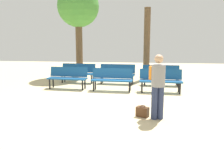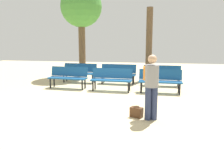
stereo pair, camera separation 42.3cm
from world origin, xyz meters
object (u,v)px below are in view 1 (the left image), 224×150
tree_0 (147,44)px  visitor_with_backpack (158,83)px  bench_r1_c1 (117,73)px  handbag (142,112)px  bench_r0_c0 (68,76)px  bench_r0_c2 (161,79)px  bench_r0_c1 (112,78)px  bench_r1_c0 (78,72)px  tree_1 (78,8)px  bench_r1_c2 (161,74)px

tree_0 → visitor_with_backpack: bearing=-89.3°
bench_r1_c1 → handbag: (1.06, -4.30, -0.37)m
bench_r0_c0 → tree_0: 4.35m
bench_r0_c2 → tree_0: 3.08m
handbag → bench_r1_c1: bearing=103.9°
bench_r1_c1 → tree_0: size_ratio=0.46×
bench_r0_c0 → tree_0: tree_0 is taller
bench_r0_c0 → tree_0: size_ratio=0.46×
bench_r0_c2 → bench_r1_c1: (-1.80, 1.45, 0.00)m
bench_r0_c0 → bench_r0_c1: same height
bench_r1_c0 → bench_r1_c1: same height
tree_0 → visitor_with_backpack: size_ratio=2.14×
bench_r0_c1 → visitor_with_backpack: visitor_with_backpack is taller
tree_1 → bench_r0_c1: bearing=-56.4°
bench_r0_c1 → bench_r0_c0: bearing=176.5°
bench_r0_c2 → tree_1: (-4.03, 3.28, 3.13)m
bench_r0_c0 → bench_r0_c1: bearing=-0.9°
visitor_with_backpack → handbag: 0.88m
bench_r1_c1 → handbag: size_ratio=4.43×
bench_r0_c0 → bench_r0_c2: size_ratio=1.01×
bench_r0_c2 → tree_0: size_ratio=0.46×
bench_r1_c2 → tree_1: size_ratio=0.34×
bench_r0_c2 → bench_r1_c0: bearing=159.3°
bench_r1_c1 → bench_r1_c2: (1.94, -0.13, 0.00)m
bench_r1_c1 → visitor_with_backpack: 4.63m
bench_r1_c2 → handbag: (-0.88, -4.17, -0.37)m
bench_r1_c1 → tree_0: (1.35, 1.32, 1.27)m
bench_r0_c2 → visitor_with_backpack: bearing=-95.6°
bench_r1_c0 → tree_0: 3.67m
tree_1 → bench_r1_c0: bearing=-77.7°
bench_r0_c2 → bench_r0_c0: bearing=178.7°
bench_r1_c1 → visitor_with_backpack: (1.42, -4.39, 0.43)m
bench_r0_c1 → bench_r1_c1: size_ratio=1.00×
bench_r0_c0 → tree_0: (3.27, 2.57, 1.27)m
bench_r1_c2 → tree_0: (-0.59, 1.45, 1.27)m
visitor_with_backpack → bench_r1_c1: bearing=-86.1°
bench_r0_c2 → visitor_with_backpack: 3.00m
bench_r0_c2 → bench_r1_c0: (-3.64, 1.50, 0.00)m
bench_r0_c1 → handbag: 3.11m
bench_r0_c0 → visitor_with_backpack: visitor_with_backpack is taller
handbag → bench_r0_c0: bearing=134.3°
bench_r1_c0 → tree_1: 3.62m
tree_0 → bench_r0_c0: bearing=-141.8°
bench_r1_c0 → bench_r1_c2: 3.79m
bench_r0_c2 → bench_r1_c2: (0.14, 1.32, 0.00)m
bench_r1_c1 → tree_0: tree_0 is taller
bench_r1_c1 → visitor_with_backpack: bearing=-69.2°
bench_r1_c1 → handbag: 4.44m
visitor_with_backpack → tree_1: bearing=-73.6°
tree_0 → tree_1: bearing=171.9°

